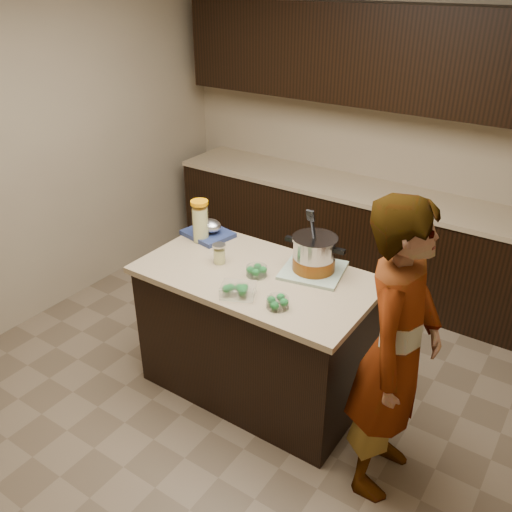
% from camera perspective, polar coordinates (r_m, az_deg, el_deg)
% --- Properties ---
extents(ground_plane, '(4.00, 4.00, 0.00)m').
position_cam_1_polar(ground_plane, '(3.84, 0.00, -13.53)').
color(ground_plane, brown).
rests_on(ground_plane, ground).
extents(room_shell, '(4.04, 4.04, 2.72)m').
position_cam_1_polar(room_shell, '(2.99, 0.00, 11.81)').
color(room_shell, tan).
rests_on(room_shell, ground).
extents(back_cabinets, '(3.60, 0.63, 2.33)m').
position_cam_1_polar(back_cabinets, '(4.71, 12.07, 7.44)').
color(back_cabinets, black).
rests_on(back_cabinets, ground).
extents(island, '(1.46, 0.81, 0.90)m').
position_cam_1_polar(island, '(3.56, 0.00, -8.08)').
color(island, black).
rests_on(island, ground).
extents(dish_towel, '(0.43, 0.43, 0.02)m').
position_cam_1_polar(dish_towel, '(3.35, 6.04, -1.51)').
color(dish_towel, '#547D5B').
rests_on(dish_towel, island).
extents(stock_pot, '(0.39, 0.30, 0.39)m').
position_cam_1_polar(stock_pot, '(3.30, 6.13, 0.02)').
color(stock_pot, '#B7B7BC').
rests_on(stock_pot, dish_towel).
extents(lemonade_pitcher, '(0.13, 0.13, 0.29)m').
position_cam_1_polar(lemonade_pitcher, '(3.67, -5.88, 3.51)').
color(lemonade_pitcher, '#D0CE7F').
rests_on(lemonade_pitcher, island).
extents(mason_jar, '(0.10, 0.10, 0.14)m').
position_cam_1_polar(mason_jar, '(3.41, -3.88, 0.20)').
color(mason_jar, '#D0CE7F').
rests_on(mason_jar, island).
extents(broccoli_tub_left, '(0.15, 0.15, 0.06)m').
position_cam_1_polar(broccoli_tub_left, '(3.28, 0.07, -1.64)').
color(broccoli_tub_left, silver).
rests_on(broccoli_tub_left, island).
extents(broccoli_tub_right, '(0.15, 0.15, 0.06)m').
position_cam_1_polar(broccoli_tub_right, '(2.98, 2.30, -4.97)').
color(broccoli_tub_right, silver).
rests_on(broccoli_tub_right, island).
extents(broccoli_tub_rect, '(0.23, 0.21, 0.07)m').
position_cam_1_polar(broccoli_tub_rect, '(3.08, -1.90, -3.68)').
color(broccoli_tub_rect, silver).
rests_on(broccoli_tub_rect, island).
extents(blue_tray, '(0.36, 0.31, 0.12)m').
position_cam_1_polar(blue_tray, '(3.77, -4.98, 2.67)').
color(blue_tray, navy).
rests_on(blue_tray, island).
extents(person, '(0.44, 0.64, 1.70)m').
position_cam_1_polar(person, '(2.84, 14.51, -9.88)').
color(person, gray).
rests_on(person, ground).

